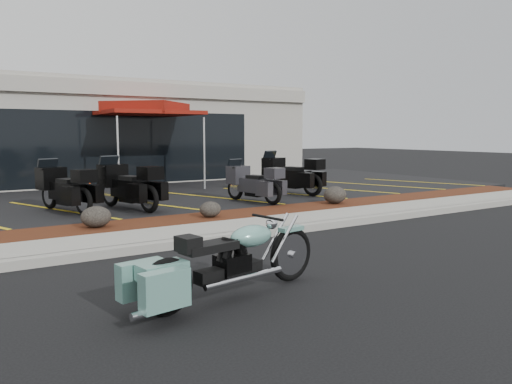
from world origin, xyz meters
TOP-DOWN VIEW (x-y plane):
  - ground at (0.00, 0.00)m, footprint 90.00×90.00m
  - curb at (0.00, 0.90)m, footprint 24.00×0.25m
  - sidewalk at (0.00, 1.60)m, footprint 24.00×1.20m
  - mulch_bed at (0.00, 2.80)m, footprint 24.00×1.20m
  - upper_lot at (0.00, 8.20)m, footprint 26.00×9.60m
  - dealership_building at (0.00, 14.47)m, footprint 18.00×8.16m
  - boulder_left at (-2.04, 2.79)m, footprint 0.60×0.50m
  - boulder_mid at (0.44, 2.66)m, footprint 0.50×0.41m
  - boulder_right at (4.25, 2.85)m, footprint 0.65×0.54m
  - hero_cruiser at (-0.61, -1.82)m, footprint 2.87×1.17m
  - touring_black_front at (-2.37, 5.94)m, footprint 1.44×2.31m
  - touring_black_mid at (-0.96, 5.56)m, footprint 1.46×2.41m
  - touring_grey at (2.40, 4.97)m, footprint 1.18×2.12m
  - touring_black_rear at (4.28, 6.00)m, footprint 1.46×2.44m
  - traffic_cone at (-0.96, 7.68)m, footprint 0.38×0.38m
  - popup_canopy at (1.47, 9.46)m, footprint 3.26×3.26m

SIDE VIEW (x-z plane):
  - ground at x=0.00m, z-range 0.00..0.00m
  - curb at x=0.00m, z-range 0.00..0.15m
  - sidewalk at x=0.00m, z-range 0.00..0.15m
  - upper_lot at x=0.00m, z-range 0.00..0.15m
  - mulch_bed at x=0.00m, z-range 0.00..0.16m
  - boulder_mid at x=0.44m, z-range 0.16..0.51m
  - boulder_left at x=-2.04m, z-range 0.16..0.59m
  - traffic_cone at x=-0.96m, z-range 0.15..0.62m
  - boulder_right at x=4.25m, z-range 0.16..0.62m
  - hero_cruiser at x=-0.61m, z-range 0.00..0.98m
  - touring_grey at x=2.40m, z-range 0.15..1.31m
  - touring_black_front at x=-2.37m, z-range 0.15..1.41m
  - touring_black_mid at x=-0.96m, z-range 0.15..1.46m
  - touring_black_rear at x=4.28m, z-range 0.15..1.48m
  - dealership_building at x=0.00m, z-range 0.01..4.01m
  - popup_canopy at x=1.47m, z-range 1.34..4.26m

